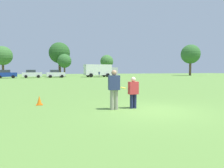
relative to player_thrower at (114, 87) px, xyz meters
The scene contains 15 objects.
ground_plane 2.03m from the player_thrower, 26.56° to the right, with size 176.36×176.36×0.00m, color #608C3D.
player_thrower is the anchor object (origin of this frame).
player_defender 0.96m from the player_thrower, ahead, with size 0.45×0.27×1.45m.
frisbee 0.50m from the player_thrower, 11.70° to the left, with size 0.28×0.27×0.09m.
traffic_cone 4.04m from the player_thrower, 143.83° to the left, with size 0.32×0.32×0.48m.
parked_car_center 42.72m from the player_thrower, 104.47° to the left, with size 4.32×2.46×1.82m.
parked_car_mid_right 42.09m from the player_thrower, 97.53° to the left, with size 4.32×2.46×1.82m.
parked_car_near_right 41.30m from the player_thrower, 90.50° to the left, with size 4.32×2.46×1.82m.
box_truck 44.19m from the player_thrower, 75.83° to the left, with size 8.66×3.42×3.18m.
bystander_sideline_watcher 39.63m from the player_thrower, 76.22° to the left, with size 0.30×0.45×1.55m.
tree_center_elm 52.41m from the player_thrower, 104.21° to the left, with size 4.85×4.85×7.87m.
tree_east_birch 51.97m from the player_thrower, 88.46° to the left, with size 5.86×5.86×9.52m.
tree_east_oak 48.91m from the player_thrower, 87.13° to the left, with size 3.77×3.77×6.12m.
tree_far_east_pine 52.98m from the player_thrower, 73.52° to the left, with size 3.86×3.86×6.28m.
tree_far_west_pine 64.07m from the player_thrower, 48.29° to the left, with size 6.16×6.16×10.02m.
Camera 1 is at (-4.55, -7.92, 1.77)m, focal length 33.28 mm.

